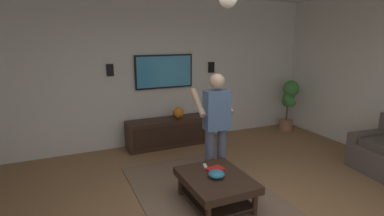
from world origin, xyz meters
The scene contains 13 objects.
wall_back_tv centered at (3.08, 0.00, 1.44)m, with size 0.10×7.29×2.89m, color silver.
area_rug centered at (0.61, -0.06, 0.01)m, with size 2.81×1.81×0.01m, color #7A604C.
coffee_table centered at (0.41, -0.06, 0.30)m, with size 1.00×0.80×0.40m.
media_console centered at (2.74, -0.27, 0.28)m, with size 0.45×1.70×0.55m.
tv centered at (2.98, -0.27, 1.46)m, with size 0.05×1.18×0.66m.
person_standing centered at (1.04, -0.39, 0.93)m, with size 0.56×0.56×1.64m.
potted_plant_tall centered at (2.57, -3.13, 0.72)m, with size 0.44×0.38×1.17m.
bowl centered at (0.38, -0.05, 0.45)m, with size 0.21×0.21×0.09m, color teal.
remote_white centered at (0.72, -0.06, 0.41)m, with size 0.15×0.04×0.02m, color white.
book centered at (0.56, -0.13, 0.42)m, with size 0.22×0.16×0.04m, color red.
vase_round centered at (2.72, -0.46, 0.66)m, with size 0.22×0.22×0.22m, color orange.
wall_speaker_left centered at (3.00, -1.33, 1.50)m, with size 0.06×0.12×0.22m, color black.
wall_speaker_right centered at (3.00, 0.77, 1.54)m, with size 0.06×0.12×0.22m, color black.
Camera 1 is at (-2.78, 1.71, 2.18)m, focal length 28.72 mm.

